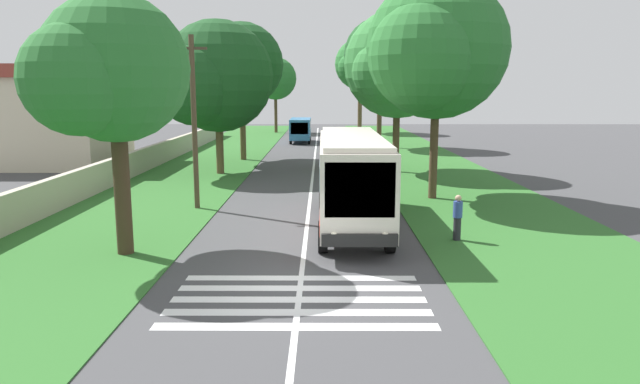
% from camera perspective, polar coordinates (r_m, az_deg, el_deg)
% --- Properties ---
extents(ground, '(160.00, 160.00, 0.00)m').
position_cam_1_polar(ground, '(16.66, -1.97, -9.33)').
color(ground, '#424244').
extents(grass_verge_left, '(120.00, 8.00, 0.04)m').
position_cam_1_polar(grass_verge_left, '(32.42, -15.58, -0.13)').
color(grass_verge_left, '#2D6628').
rests_on(grass_verge_left, ground).
extents(grass_verge_right, '(120.00, 8.00, 0.04)m').
position_cam_1_polar(grass_verge_right, '(32.10, 13.87, -0.15)').
color(grass_verge_right, '#2D6628').
rests_on(grass_verge_right, ground).
extents(centre_line, '(110.00, 0.16, 0.01)m').
position_cam_1_polar(centre_line, '(31.20, -0.93, -0.18)').
color(centre_line, silver).
rests_on(centre_line, ground).
extents(coach_bus, '(11.16, 2.62, 3.73)m').
position_cam_1_polar(coach_bus, '(23.50, 3.09, 1.74)').
color(coach_bus, silver).
rests_on(coach_bus, ground).
extents(zebra_crossing, '(4.05, 6.80, 0.01)m').
position_cam_1_polar(zebra_crossing, '(15.72, -2.11, -10.52)').
color(zebra_crossing, silver).
rests_on(zebra_crossing, ground).
extents(trailing_car_0, '(4.30, 1.78, 1.43)m').
position_cam_1_polar(trailing_car_0, '(41.43, 1.94, 3.26)').
color(trailing_car_0, gold).
rests_on(trailing_car_0, ground).
extents(trailing_car_1, '(4.30, 1.78, 1.43)m').
position_cam_1_polar(trailing_car_1, '(49.51, 1.46, 4.37)').
color(trailing_car_1, black).
rests_on(trailing_car_1, ground).
extents(trailing_car_2, '(4.30, 1.78, 1.43)m').
position_cam_1_polar(trailing_car_2, '(54.88, 1.73, 4.91)').
color(trailing_car_2, '#145933').
rests_on(trailing_car_2, ground).
extents(trailing_minibus_0, '(6.00, 2.14, 2.53)m').
position_cam_1_polar(trailing_minibus_0, '(61.95, -1.93, 6.31)').
color(trailing_minibus_0, teal).
rests_on(trailing_minibus_0, ground).
extents(roadside_tree_left_0, '(8.02, 6.63, 10.70)m').
position_cam_1_polar(roadside_tree_left_0, '(46.44, -8.03, 12.06)').
color(roadside_tree_left_0, brown).
rests_on(roadside_tree_left_0, grass_verge_left).
extents(roadside_tree_left_1, '(8.74, 7.27, 9.98)m').
position_cam_1_polar(roadside_tree_left_1, '(38.82, -10.40, 10.83)').
color(roadside_tree_left_1, brown).
rests_on(roadside_tree_left_1, grass_verge_left).
extents(roadside_tree_left_2, '(6.49, 5.44, 9.68)m').
position_cam_1_polar(roadside_tree_left_2, '(76.45, -4.53, 10.95)').
color(roadside_tree_left_2, '#4C3826').
rests_on(roadside_tree_left_2, grass_verge_left).
extents(roadside_tree_left_3, '(6.15, 4.85, 8.55)m').
position_cam_1_polar(roadside_tree_left_3, '(20.32, -19.82, 10.83)').
color(roadside_tree_left_3, '#3D2D1E').
rests_on(roadside_tree_left_3, grass_verge_left).
extents(roadside_tree_right_0, '(7.94, 6.55, 12.04)m').
position_cam_1_polar(roadside_tree_right_0, '(76.61, 3.87, 12.27)').
color(roadside_tree_right_0, brown).
rests_on(roadside_tree_right_0, grass_verge_right).
extents(roadside_tree_right_1, '(8.30, 7.10, 10.70)m').
position_cam_1_polar(roadside_tree_right_1, '(39.64, 7.40, 12.07)').
color(roadside_tree_right_1, '#4C3826').
rests_on(roadside_tree_right_1, grass_verge_right).
extents(roadside_tree_right_2, '(8.09, 6.94, 12.25)m').
position_cam_1_polar(roadside_tree_right_2, '(56.65, 5.74, 13.10)').
color(roadside_tree_right_2, '#4C3826').
rests_on(roadside_tree_right_2, grass_verge_right).
extents(roadside_tree_right_3, '(8.85, 7.05, 11.01)m').
position_cam_1_polar(roadside_tree_right_3, '(29.96, 10.98, 13.29)').
color(roadside_tree_right_3, '#4C3826').
rests_on(roadside_tree_right_3, grass_verge_right).
extents(utility_pole, '(0.24, 1.40, 7.92)m').
position_cam_1_polar(utility_pole, '(27.41, -12.27, 6.90)').
color(utility_pole, '#473828').
rests_on(utility_pole, grass_verge_left).
extents(roadside_wall, '(70.00, 0.40, 1.55)m').
position_cam_1_polar(roadside_wall, '(38.03, -18.55, 2.38)').
color(roadside_wall, '#B2A893').
rests_on(roadside_wall, grass_verge_left).
extents(roadside_building, '(9.82, 9.89, 7.22)m').
position_cam_1_polar(roadside_building, '(47.79, -24.99, 6.84)').
color(roadside_building, beige).
rests_on(roadside_building, ground).
extents(pedestrian, '(0.34, 0.34, 1.69)m').
position_cam_1_polar(pedestrian, '(21.93, 13.36, -2.40)').
color(pedestrian, '#26262D').
rests_on(pedestrian, grass_verge_right).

